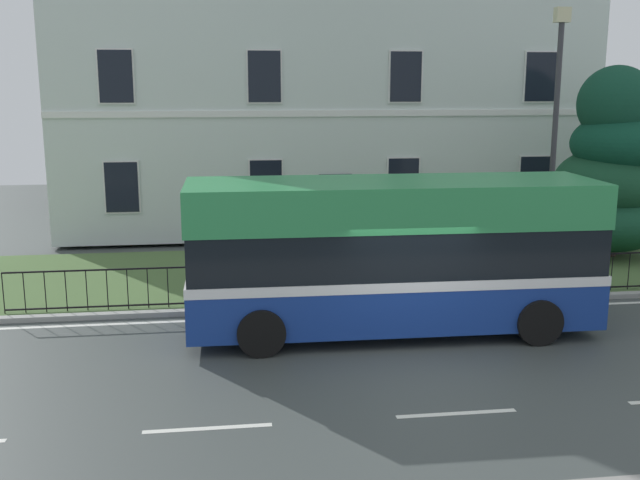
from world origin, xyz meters
name	(u,v)px	position (x,y,z in m)	size (l,w,h in m)	color
ground_plane	(409,349)	(0.00, 1.26, -0.01)	(60.00, 56.00, 0.18)	#3F4544
georgian_townhouse	(318,37)	(0.06, 15.94, 6.93)	(18.70, 9.04, 13.55)	silver
iron_verge_railing	(380,279)	(0.06, 4.40, 0.62)	(17.44, 0.04, 0.97)	black
evergreen_tree	(612,173)	(7.92, 8.17, 2.61)	(3.39, 3.39, 5.66)	#423328
single_decker_bus	(392,254)	(-0.13, 2.37, 1.72)	(8.67, 2.73, 3.27)	navy
street_lamp_post	(555,131)	(4.68, 5.28, 4.09)	(0.36, 0.24, 6.95)	#333338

